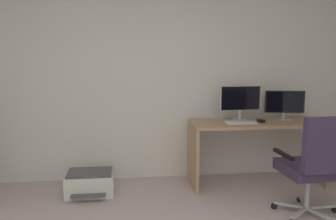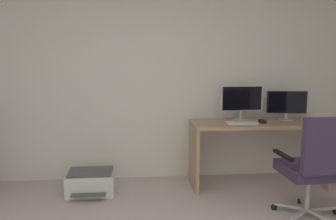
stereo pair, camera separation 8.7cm
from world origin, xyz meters
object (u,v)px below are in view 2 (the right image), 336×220
(monitor_main, at_px, (242,100))
(monitor_secondary, at_px, (287,104))
(keyboard, at_px, (242,123))
(office_chair, at_px, (316,164))
(computer_mouse, at_px, (262,121))
(printer, at_px, (91,182))
(desk, at_px, (258,138))

(monitor_main, relative_size, monitor_secondary, 1.09)
(monitor_secondary, bearing_deg, monitor_main, -179.99)
(keyboard, bearing_deg, office_chair, -61.57)
(computer_mouse, height_order, printer, computer_mouse)
(desk, height_order, monitor_secondary, monitor_secondary)
(office_chair, relative_size, printer, 1.94)
(monitor_main, bearing_deg, desk, -30.80)
(desk, bearing_deg, keyboard, -160.72)
(monitor_main, xyz_separation_m, monitor_secondary, (0.55, 0.00, -0.05))
(monitor_secondary, bearing_deg, computer_mouse, -154.82)
(keyboard, xyz_separation_m, office_chair, (0.42, -0.88, -0.22))
(keyboard, distance_m, office_chair, 1.00)
(computer_mouse, distance_m, printer, 2.04)
(desk, xyz_separation_m, monitor_secondary, (0.37, 0.11, 0.39))
(computer_mouse, xyz_separation_m, printer, (-1.94, -0.03, -0.65))
(monitor_main, relative_size, office_chair, 0.50)
(monitor_secondary, height_order, printer, monitor_secondary)
(printer, bearing_deg, office_chair, -22.37)
(monitor_secondary, xyz_separation_m, computer_mouse, (-0.35, -0.16, -0.18))
(keyboard, bearing_deg, printer, -176.63)
(keyboard, bearing_deg, computer_mouse, 8.09)
(computer_mouse, relative_size, printer, 0.19)
(keyboard, relative_size, printer, 0.66)
(desk, bearing_deg, monitor_main, 149.20)
(monitor_secondary, xyz_separation_m, office_chair, (-0.18, -1.06, -0.40))
(keyboard, height_order, computer_mouse, computer_mouse)
(computer_mouse, height_order, office_chair, office_chair)
(monitor_secondary, height_order, office_chair, monitor_secondary)
(keyboard, height_order, printer, keyboard)
(monitor_main, distance_m, keyboard, 0.30)
(printer, bearing_deg, desk, 2.69)
(desk, height_order, keyboard, keyboard)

